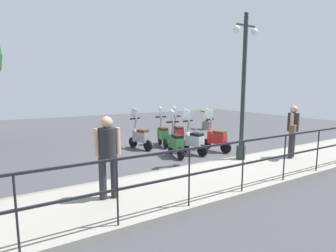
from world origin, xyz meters
TOP-DOWN VIEW (x-y plane):
  - ground_plane at (0.00, 0.00)m, footprint 28.00×28.00m
  - promenade_walkway at (-3.15, 0.00)m, footprint 2.20×20.00m
  - fence_railing at (-4.20, -0.00)m, footprint 0.04×16.03m
  - lamp_post_near at (-2.40, -0.49)m, footprint 0.26×0.90m
  - pedestrian_with_bag at (-3.07, -1.94)m, footprint 0.48×0.61m
  - pedestrian_distant at (-3.14, 3.80)m, footprint 0.37×0.48m
  - potted_palm at (3.39, -3.91)m, footprint 1.06×0.66m
  - scooter_near_0 at (-0.82, -0.90)m, footprint 1.20×0.54m
  - scooter_near_1 at (-0.73, 0.03)m, footprint 1.22×0.48m
  - scooter_near_2 at (-0.70, 0.74)m, footprint 1.23×0.47m
  - scooter_far_0 at (0.81, -0.30)m, footprint 1.22×0.50m
  - scooter_far_1 at (0.88, 0.34)m, footprint 1.21×0.51m
  - scooter_far_2 at (0.87, 1.30)m, footprint 1.20×0.54m

SIDE VIEW (x-z plane):
  - ground_plane at x=0.00m, z-range 0.00..0.00m
  - promenade_walkway at x=-3.15m, z-range 0.00..0.15m
  - potted_palm at x=3.39m, z-range -0.08..0.97m
  - scooter_near_0 at x=-0.82m, z-range -0.29..1.25m
  - scooter_near_1 at x=-0.73m, z-range -0.29..1.25m
  - scooter_near_2 at x=-0.70m, z-range -0.29..1.25m
  - scooter_far_0 at x=0.81m, z-range -0.29..1.25m
  - scooter_far_1 at x=0.88m, z-range -0.29..1.25m
  - scooter_far_2 at x=0.87m, z-range -0.29..1.25m
  - fence_railing at x=-4.20m, z-range 0.36..1.43m
  - pedestrian_with_bag at x=-3.07m, z-range 0.28..1.87m
  - pedestrian_distant at x=-3.14m, z-range 0.28..1.87m
  - lamp_post_near at x=-2.40m, z-range -0.09..4.12m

